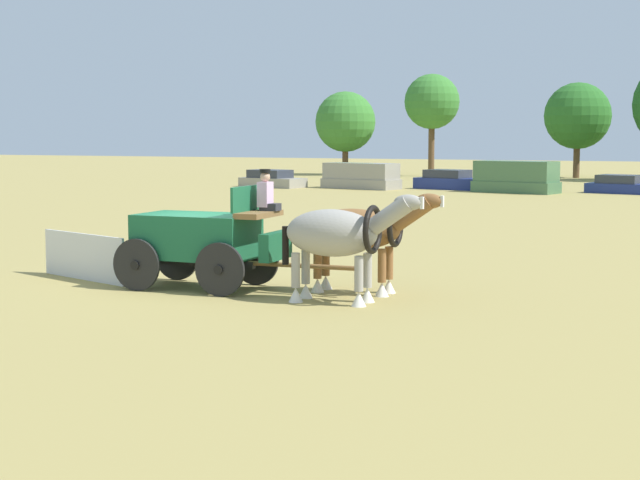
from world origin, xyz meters
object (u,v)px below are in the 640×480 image
parked_vehicle_c (449,181)px  parked_vehicle_a (272,180)px  draft_horse_off (338,236)px  parked_vehicle_e (622,185)px  show_wagon (203,238)px  parked_vehicle_d (516,177)px  parked_vehicle_b (361,176)px  draft_horse_near (360,232)px

parked_vehicle_c → parked_vehicle_a: bearing=-168.3°
draft_horse_off → parked_vehicle_e: 41.08m
show_wagon → parked_vehicle_e: bearing=83.7°
draft_horse_off → parked_vehicle_d: draft_horse_off is taller
show_wagon → parked_vehicle_d: bearing=92.0°
show_wagon → parked_vehicle_e: size_ratio=1.28×
parked_vehicle_d → parked_vehicle_e: (5.80, 1.85, -0.44)m
draft_horse_off → parked_vehicle_a: (-20.67, 38.98, -0.89)m
draft_horse_off → show_wagon: bearing=170.9°
parked_vehicle_a → parked_vehicle_d: parked_vehicle_d is taller
parked_vehicle_d → parked_vehicle_e: size_ratio=1.22×
parked_vehicle_b → parked_vehicle_c: parked_vehicle_b is taller
show_wagon → parked_vehicle_d: (-1.34, 38.64, -0.23)m
parked_vehicle_a → parked_vehicle_e: (21.64, 2.08, -0.02)m
parked_vehicle_b → parked_vehicle_c: bearing=17.4°
show_wagon → parked_vehicle_c: size_ratio=1.19×
parked_vehicle_c → draft_horse_off: bearing=-77.1°
draft_horse_off → parked_vehicle_b: draft_horse_off is taller
parked_vehicle_c → show_wagon: bearing=-81.7°
parked_vehicle_a → parked_vehicle_e: 21.74m
show_wagon → draft_horse_off: size_ratio=1.82×
draft_horse_near → parked_vehicle_a: size_ratio=0.68×
show_wagon → parked_vehicle_a: 42.09m
show_wagon → parked_vehicle_b: (-11.25, 39.08, -0.35)m
parked_vehicle_a → draft_horse_near: bearing=-61.3°
draft_horse_off → parked_vehicle_c: bearing=102.9°
draft_horse_near → parked_vehicle_c: draft_horse_near is taller
draft_horse_off → parked_vehicle_a: size_ratio=0.65×
show_wagon → draft_horse_near: 3.55m
show_wagon → parked_vehicle_c: bearing=98.3°
parked_vehicle_a → parked_vehicle_d: size_ratio=0.89×
parked_vehicle_b → parked_vehicle_a: bearing=-173.6°
parked_vehicle_a → show_wagon: bearing=-65.9°
draft_horse_near → parked_vehicle_e: bearing=88.6°
parked_vehicle_d → draft_horse_off: bearing=-83.0°
show_wagon → parked_vehicle_e: show_wagon is taller
draft_horse_near → draft_horse_off: bearing=-89.0°
parked_vehicle_c → parked_vehicle_d: 5.08m
parked_vehicle_a → parked_vehicle_c: size_ratio=1.01×
draft_horse_near → draft_horse_off: size_ratio=1.05×
parked_vehicle_c → parked_vehicle_e: 10.42m
draft_horse_off → parked_vehicle_c: (-9.44, 41.30, -0.85)m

